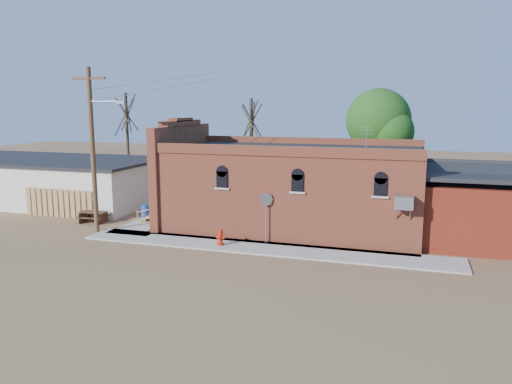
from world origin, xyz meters
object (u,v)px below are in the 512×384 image
(brick_bar, at_px, (288,188))
(stop_sign, at_px, (266,204))
(trash_barrel, at_px, (146,211))
(picnic_table, at_px, (93,215))
(utility_pole, at_px, (93,147))
(fire_hydrant, at_px, (220,237))

(brick_bar, height_order, stop_sign, brick_bar)
(stop_sign, relative_size, trash_barrel, 3.11)
(stop_sign, height_order, picnic_table, stop_sign)
(picnic_table, bearing_deg, trash_barrel, 30.37)
(utility_pole, distance_m, fire_hydrant, 8.69)
(utility_pole, relative_size, stop_sign, 3.48)
(utility_pole, distance_m, stop_sign, 9.97)
(utility_pole, bearing_deg, brick_bar, 23.69)
(trash_barrel, bearing_deg, fire_hydrant, -32.81)
(brick_bar, xyz_separation_m, utility_pole, (-9.79, -4.29, 2.43))
(brick_bar, relative_size, stop_sign, 6.33)
(fire_hydrant, bearing_deg, utility_pole, 173.41)
(picnic_table, bearing_deg, fire_hydrant, -19.62)
(brick_bar, relative_size, fire_hydrant, 20.16)
(fire_hydrant, bearing_deg, stop_sign, 26.79)
(brick_bar, distance_m, fire_hydrant, 5.65)
(stop_sign, xyz_separation_m, trash_barrel, (-8.74, 3.17, -1.57))
(fire_hydrant, height_order, trash_barrel, trash_barrel)
(picnic_table, bearing_deg, brick_bar, 7.02)
(brick_bar, distance_m, picnic_table, 11.89)
(utility_pole, distance_m, picnic_table, 5.07)
(brick_bar, height_order, fire_hydrant, brick_bar)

